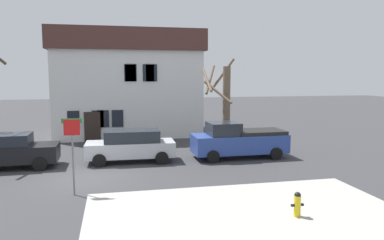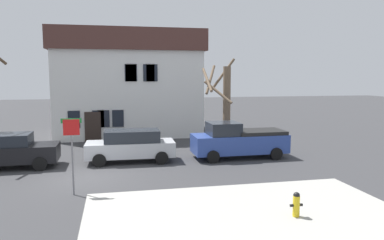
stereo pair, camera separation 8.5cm
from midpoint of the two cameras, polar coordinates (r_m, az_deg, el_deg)
The scene contains 10 objects.
ground_plane at distance 17.62m, azimuth -16.00°, elevation -8.58°, with size 120.00×120.00×0.00m, color #38383A.
sidewalk_slab at distance 11.86m, azimuth 9.95°, elevation -15.79°, with size 10.47×8.14×0.12m, color #A8A59E.
building_main at distance 30.18m, azimuth -9.97°, elevation 5.70°, with size 11.24×7.73×7.97m.
tree_bare_far at distance 23.53m, azimuth 4.83°, elevation 2.72°, with size 2.32×2.99×5.73m.
car_black_sedan at distance 20.67m, azimuth -26.58°, elevation -4.31°, with size 4.82×2.14×1.73m.
car_silver_wagon at distance 20.13m, azimuth -9.49°, elevation -3.87°, with size 4.70×2.09×1.72m.
pickup_truck_blue at distance 21.02m, azimuth 7.03°, elevation -3.14°, with size 5.28×2.17×2.03m.
fire_hydrant at distance 12.58m, azimuth 15.69°, elevation -12.28°, with size 0.42×0.22×0.80m.
street_sign_pole at distance 14.88m, azimuth -18.06°, elevation -3.25°, with size 0.76×0.07×2.99m.
bicycle_leaning at distance 22.61m, azimuth -23.38°, elevation -4.53°, with size 1.71×0.45×1.03m.
Camera 1 is at (1.21, -16.95, 4.60)m, focal length 34.71 mm.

